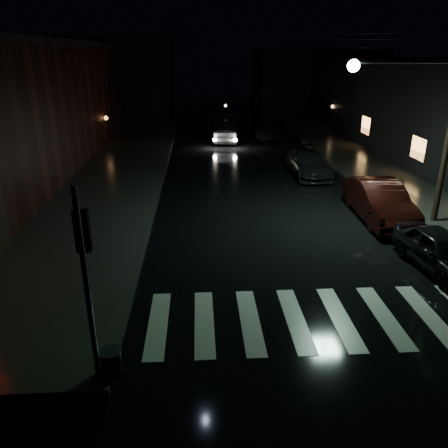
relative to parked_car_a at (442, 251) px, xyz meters
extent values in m
plane|color=black|center=(-7.60, -3.00, -0.66)|extent=(120.00, 120.00, 0.00)
cube|color=#282826|center=(-12.60, 11.00, -0.58)|extent=(6.00, 44.00, 0.15)
cube|color=#282826|center=(2.40, 11.00, -0.58)|extent=(4.00, 44.00, 0.15)
cube|color=black|center=(-17.60, 42.00, 3.34)|extent=(14.00, 10.00, 8.00)
cube|color=black|center=(6.40, 42.00, 2.84)|extent=(14.00, 10.00, 7.00)
cube|color=beige|center=(-4.60, -2.50, -0.65)|extent=(9.00, 3.00, 0.01)
cylinder|color=slate|center=(-9.90, -4.50, 1.59)|extent=(0.12, 0.12, 4.20)
cylinder|color=black|center=(-9.60, -4.50, -0.23)|extent=(0.44, 0.44, 0.55)
cylinder|color=slate|center=(-9.60, -4.50, 0.06)|extent=(0.48, 0.48, 0.04)
cube|color=black|center=(-9.90, -4.32, 2.74)|extent=(0.28, 0.16, 0.85)
sphere|color=#0CFF33|center=(-9.90, -4.23, 2.49)|extent=(0.20, 0.20, 0.20)
cylinder|color=slate|center=(-0.10, 4.00, 5.54)|extent=(4.00, 0.08, 0.08)
sphere|color=#BFFFD8|center=(-2.10, 4.00, 5.44)|extent=(0.44, 0.44, 0.44)
imported|color=black|center=(0.00, 0.00, 0.00)|extent=(1.97, 4.00, 1.31)
imported|color=black|center=(-0.20, 4.62, 0.15)|extent=(1.79, 4.90, 1.61)
imported|color=black|center=(-1.50, 11.65, 0.02)|extent=(1.93, 4.70, 1.36)
imported|color=black|center=(-1.80, 23.24, 0.05)|extent=(3.02, 5.37, 1.42)
imported|color=black|center=(-5.52, 21.84, 0.14)|extent=(2.08, 4.93, 1.58)
camera|label=1|loc=(-7.65, -12.13, 5.94)|focal=35.00mm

